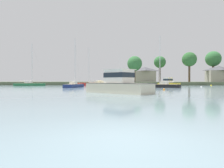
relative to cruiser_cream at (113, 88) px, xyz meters
The scene contains 17 objects.
ground_plane 20.19m from the cruiser_cream, 84.88° to the right, with size 401.57×401.57×0.00m, color gray.
far_shore_bank 74.25m from the cruiser_cream, 88.61° to the left, with size 180.71×54.77×1.16m, color #4C563D.
cruiser_cream is the anchor object (origin of this frame).
sailboat_red 41.85m from the cruiser_cream, 104.09° to the left, with size 9.48×4.20×13.19m.
cruiser_yellow 41.66m from the cruiser_cream, 70.17° to the left, with size 6.66×8.42×4.56m.
sailboat_navy 23.58m from the cruiser_cream, 116.88° to the left, with size 2.88×8.57×12.04m.
sailboat_black 23.27m from the cruiser_cream, 65.16° to the left, with size 7.98×5.04×12.33m.
sailboat_green 47.57m from the cruiser_cream, 128.42° to the left, with size 9.41×6.59×14.20m.
mooring_buoy_orange 12.21m from the cruiser_cream, 49.04° to the left, with size 0.37×0.37×0.42m.
mooring_buoy_yellow 49.23m from the cruiser_cream, 55.22° to the left, with size 0.48×0.48×0.53m.
mooring_buoy_white 33.64m from the cruiser_cream, 52.86° to the left, with size 0.41×0.41×0.46m.
shore_tree_right_mid 69.58m from the cruiser_cream, 76.34° to the left, with size 5.30×5.30×11.53m.
shore_tree_inland_a 56.67m from the cruiser_cream, 64.26° to the left, with size 5.22×5.22×10.89m.
shore_tree_inland_b 81.17m from the cruiser_cream, 59.80° to the left, with size 6.88×6.88×13.86m.
shore_tree_right 52.18m from the cruiser_cream, 85.01° to the left, with size 5.57×5.57×9.75m.
cottage_eastern 77.19m from the cruiser_cream, 57.83° to the left, with size 9.96×7.50×6.90m.
cottage_near_water 87.00m from the cruiser_cream, 82.60° to the left, with size 11.87×9.67×8.04m.
Camera 1 is at (0.04, -5.61, 1.49)m, focal length 32.62 mm.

